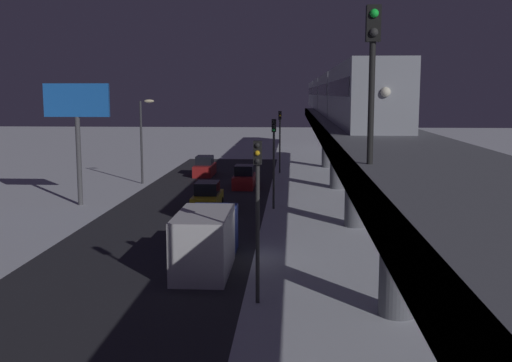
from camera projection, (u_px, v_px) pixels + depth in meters
name	position (u px, v px, depth m)	size (l,w,h in m)	color
ground_plane	(232.00, 257.00, 31.08)	(240.00, 240.00, 0.00)	silver
avenue_asphalt	(146.00, 256.00, 31.34)	(11.00, 93.04, 0.01)	#28282D
elevated_railway	(372.00, 149.00, 29.89)	(5.00, 93.04, 6.38)	slate
subway_train	(332.00, 94.00, 62.79)	(2.94, 74.07, 3.40)	#999EA8
rail_signal	(372.00, 57.00, 15.53)	(0.36, 0.41, 4.00)	black
sedan_yellow	(207.00, 198.00, 43.80)	(1.91, 4.67, 1.97)	gold
sedan_red	(205.00, 167.00, 61.95)	(1.80, 4.70, 1.97)	#A51E1E
sedan_red_2	(244.00, 178.00, 53.95)	(1.80, 4.35, 1.97)	#A51E1E
delivery_van	(207.00, 239.00, 29.21)	(2.40, 7.40, 2.80)	navy
traffic_light_near	(258.00, 198.00, 23.72)	(0.32, 0.44, 6.40)	#2D2D2D
traffic_light_mid	(274.00, 150.00, 43.49)	(0.32, 0.44, 6.40)	#2D2D2D
traffic_light_far	(280.00, 133.00, 63.27)	(0.32, 0.44, 6.40)	#2D2D2D
commercial_billboard	(77.00, 112.00, 44.66)	(4.80, 0.36, 8.90)	#4C4C51
street_lamp_far	(144.00, 131.00, 55.73)	(1.35, 0.44, 7.65)	#38383D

